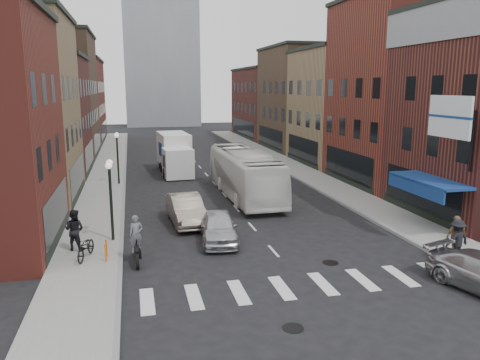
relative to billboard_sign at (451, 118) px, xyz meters
name	(u,v)px	position (x,y,z in m)	size (l,w,h in m)	color
ground	(280,259)	(-8.59, -0.50, -6.13)	(160.00, 160.00, 0.00)	black
sidewalk_left	(107,176)	(-17.09, 21.50, -6.06)	(3.00, 74.00, 0.15)	gray
sidewalk_right	(294,168)	(-0.09, 21.50, -6.06)	(3.00, 74.00, 0.15)	gray
curb_left	(125,176)	(-15.59, 21.50, -6.13)	(0.20, 74.00, 0.16)	gray
curb_right	(279,169)	(-1.59, 21.50, -6.13)	(0.20, 74.00, 0.16)	gray
crosswalk_stripes	(304,286)	(-8.59, -3.50, -6.13)	(12.00, 2.20, 0.01)	silver
bldg_left_mid_b	(25,116)	(-23.58, 23.50, -0.98)	(10.30, 10.20, 10.30)	#4F1F1C
bldg_left_far_a	(46,96)	(-23.58, 34.50, 0.52)	(10.30, 12.20, 13.30)	brown
bldg_left_far_b	(64,101)	(-23.58, 48.50, -0.48)	(10.30, 16.20, 11.30)	maroon
bldg_right_mid_a	(410,92)	(6.41, 13.50, 1.02)	(10.30, 10.20, 14.30)	maroon
bldg_right_mid_b	(351,107)	(6.41, 23.50, -0.48)	(10.30, 10.20, 11.30)	#A3865A
bldg_right_far_a	(310,99)	(6.41, 34.50, 0.02)	(10.30, 12.20, 12.30)	brown
bldg_right_far_b	(275,103)	(6.41, 48.50, -0.98)	(10.30, 16.20, 10.30)	#4F1F1C
awning_blue	(426,182)	(0.34, 2.00, -3.50)	(1.80, 5.00, 0.78)	navy
billboard_sign	(451,118)	(0.00, 0.00, 0.00)	(1.52, 3.00, 3.70)	black
streetlamp_near	(110,185)	(-15.99, 3.50, -3.22)	(0.32, 1.22, 4.11)	black
streetlamp_far	(117,148)	(-15.99, 17.50, -3.22)	(0.32, 1.22, 4.11)	black
bike_rack	(106,250)	(-16.19, 0.80, -5.58)	(0.08, 0.68, 0.80)	#D8590C
box_truck	(175,154)	(-11.18, 21.93, -4.42)	(2.79, 8.10, 3.46)	white
motorcycle_rider	(137,241)	(-14.86, 0.38, -5.12)	(0.63, 2.14, 2.18)	black
transit_bus	(244,173)	(-7.29, 11.67, -4.48)	(2.78, 11.87, 3.31)	white
sedan_left_near	(219,227)	(-10.84, 2.50, -5.39)	(1.76, 4.37, 1.49)	silver
sedan_left_far	(186,209)	(-12.05, 6.02, -5.33)	(1.70, 4.87, 1.60)	#AC9D8B
parked_bicycle	(86,247)	(-17.04, 1.11, -5.47)	(0.68, 1.94, 1.02)	black
ped_left_solo	(74,230)	(-17.63, 2.36, -5.01)	(0.94, 0.54, 1.94)	black
ped_right_a	(457,240)	(-1.19, -2.67, -5.09)	(1.16, 0.57, 1.79)	black
ped_right_b	(456,236)	(-0.97, -2.32, -5.05)	(1.09, 0.55, 1.86)	#96744C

